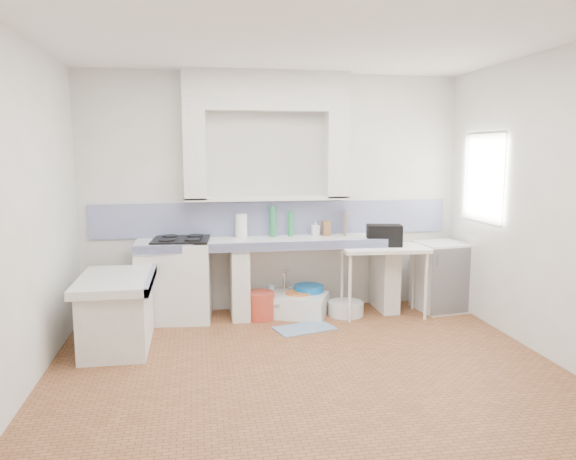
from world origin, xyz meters
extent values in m
plane|color=#925834|center=(0.00, 0.00, 0.00)|extent=(4.50, 4.50, 0.00)
plane|color=white|center=(0.00, 0.00, 2.80)|extent=(4.50, 4.50, 0.00)
plane|color=white|center=(0.00, 2.00, 1.40)|extent=(4.50, 0.00, 4.50)
plane|color=white|center=(0.00, -2.00, 1.40)|extent=(4.50, 0.00, 4.50)
plane|color=white|center=(-2.25, 0.00, 1.40)|extent=(0.00, 4.50, 4.50)
plane|color=white|center=(2.25, 0.00, 1.40)|extent=(0.00, 4.50, 4.50)
cube|color=white|center=(-0.10, 1.88, 2.58)|extent=(1.90, 0.25, 0.45)
cube|color=#361C11|center=(2.42, 1.20, 1.60)|extent=(0.35, 0.86, 1.06)
cube|color=white|center=(2.28, 1.20, 1.98)|extent=(0.01, 0.84, 0.24)
cube|color=white|center=(-0.10, 1.70, 0.86)|extent=(3.00, 0.60, 0.08)
cube|color=navy|center=(-0.10, 1.42, 0.86)|extent=(3.00, 0.04, 0.10)
cube|color=white|center=(-1.50, 1.70, 0.41)|extent=(0.20, 0.55, 0.82)
cube|color=white|center=(-0.45, 1.70, 0.41)|extent=(0.20, 0.55, 0.82)
cube|color=white|center=(1.30, 1.70, 0.41)|extent=(0.20, 0.55, 0.82)
cube|color=white|center=(-1.70, 0.90, 0.66)|extent=(0.70, 1.10, 0.08)
cube|color=white|center=(-1.70, 0.90, 0.31)|extent=(0.60, 1.00, 0.62)
cube|color=navy|center=(-1.37, 0.90, 0.66)|extent=(0.04, 1.10, 0.10)
cube|color=navy|center=(0.00, 1.99, 1.10)|extent=(4.27, 0.03, 0.40)
cube|color=white|center=(-1.10, 1.71, 0.45)|extent=(0.68, 0.66, 0.90)
cube|color=white|center=(0.10, 1.67, 0.11)|extent=(1.04, 0.82, 0.22)
cube|color=white|center=(1.20, 1.47, 0.41)|extent=(1.01, 0.60, 0.04)
cube|color=white|center=(1.96, 1.57, 0.41)|extent=(0.60, 0.60, 0.82)
cylinder|color=#C6402B|center=(-0.23, 1.57, 0.16)|extent=(0.44, 0.44, 0.31)
cylinder|color=orange|center=(0.23, 1.65, 0.14)|extent=(0.38, 0.38, 0.28)
cylinder|color=blue|center=(0.37, 1.72, 0.16)|extent=(0.39, 0.39, 0.32)
cylinder|color=white|center=(0.77, 1.53, 0.08)|extent=(0.51, 0.51, 0.16)
cylinder|color=silver|center=(-0.06, 1.85, 0.16)|extent=(0.10, 0.10, 0.32)
cylinder|color=silver|center=(0.18, 1.85, 0.14)|extent=(0.10, 0.10, 0.29)
cube|color=black|center=(1.21, 1.52, 0.93)|extent=(0.43, 0.30, 0.25)
cylinder|color=#257F46|center=(-0.04, 1.85, 1.08)|extent=(0.09, 0.09, 0.36)
cylinder|color=#257F46|center=(0.17, 1.85, 1.05)|extent=(0.08, 0.08, 0.30)
cube|color=#97633C|center=(0.60, 1.82, 0.99)|extent=(0.10, 0.08, 0.18)
cube|color=#97633C|center=(0.84, 1.85, 1.05)|extent=(0.08, 0.21, 0.29)
cylinder|color=white|center=(-0.41, 1.85, 1.04)|extent=(0.18, 0.18, 0.28)
imported|color=white|center=(0.47, 1.85, 1.00)|extent=(0.09, 0.09, 0.19)
cube|color=#2F5994|center=(0.20, 1.13, 0.01)|extent=(0.70, 0.51, 0.01)
camera|label=1|loc=(-0.91, -4.45, 1.90)|focal=34.12mm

